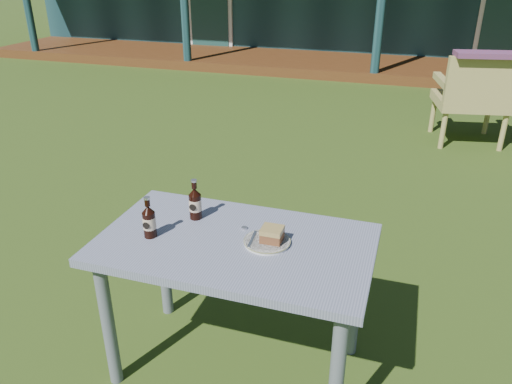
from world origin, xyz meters
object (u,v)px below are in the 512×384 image
(plate, at_px, (267,242))
(cola_bottle_far, at_px, (149,221))
(cafe_table, at_px, (235,260))
(cola_bottle_near, at_px, (195,203))
(cake_slice, at_px, (272,234))
(armchair_left, at_px, (474,95))

(plate, distance_m, cola_bottle_far, 0.52)
(cafe_table, xyz_separation_m, cola_bottle_near, (-0.25, 0.14, 0.18))
(cake_slice, xyz_separation_m, armchair_left, (1.09, 3.78, -0.23))
(cola_bottle_far, height_order, armchair_left, armchair_left)
(cola_bottle_near, xyz_separation_m, cola_bottle_far, (-0.12, -0.22, -0.00))
(cake_slice, bearing_deg, armchair_left, 73.90)
(armchair_left, bearing_deg, cake_slice, -106.10)
(cake_slice, distance_m, cola_bottle_near, 0.42)
(cafe_table, xyz_separation_m, plate, (0.14, 0.02, 0.11))
(cake_slice, distance_m, cola_bottle_far, 0.54)
(cola_bottle_far, xyz_separation_m, armchair_left, (1.62, 3.89, -0.26))
(cafe_table, height_order, cola_bottle_far, cola_bottle_far)
(plate, height_order, cake_slice, cake_slice)
(cafe_table, relative_size, cola_bottle_far, 6.22)
(cafe_table, distance_m, cola_bottle_far, 0.42)
(cafe_table, bearing_deg, plate, 8.77)
(plate, xyz_separation_m, cola_bottle_near, (-0.39, 0.12, 0.07))
(cake_slice, relative_size, cola_bottle_far, 0.48)
(plate, bearing_deg, cafe_table, -171.23)
(cola_bottle_far, bearing_deg, cola_bottle_near, 60.86)
(cola_bottle_near, bearing_deg, cafe_table, -29.17)
(cola_bottle_near, xyz_separation_m, armchair_left, (1.50, 3.67, -0.26))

